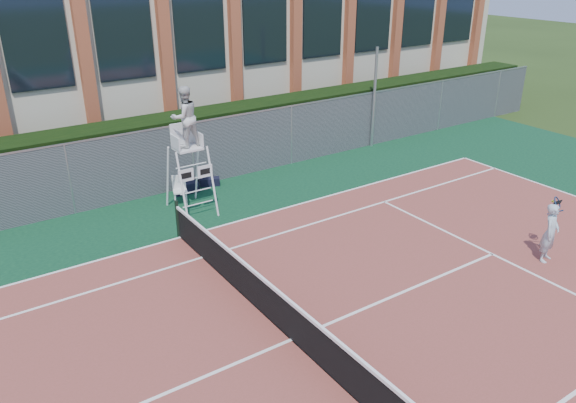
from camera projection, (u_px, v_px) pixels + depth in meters
ground at (292, 341)px, 11.50m from camera, size 120.00×120.00×0.00m
apron at (266, 317)px, 12.25m from camera, size 36.00×20.00×0.01m
tennis_court at (292, 340)px, 11.49m from camera, size 23.77×10.97×0.02m
tennis_net at (292, 319)px, 11.28m from camera, size 0.10×11.30×1.10m
fence at (135, 167)px, 17.73m from camera, size 40.00×0.06×2.20m
hedge at (122, 157)px, 18.64m from camera, size 40.00×1.40×2.20m
building at (50, 36)px, 23.43m from camera, size 45.00×10.60×8.22m
steel_pole at (374, 98)px, 22.37m from camera, size 0.12×0.12×4.01m
umpire_chair at (185, 121)px, 16.24m from camera, size 1.09×1.67×3.90m
plastic_chair at (179, 187)px, 17.63m from camera, size 0.54×0.54×0.92m
sports_bag_near at (186, 188)px, 18.53m from camera, size 0.83×0.37×0.35m
sports_bag_far at (210, 182)px, 19.16m from camera, size 0.73×0.54×0.27m
tennis_player at (550, 232)px, 14.17m from camera, size 0.93×0.68×1.59m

